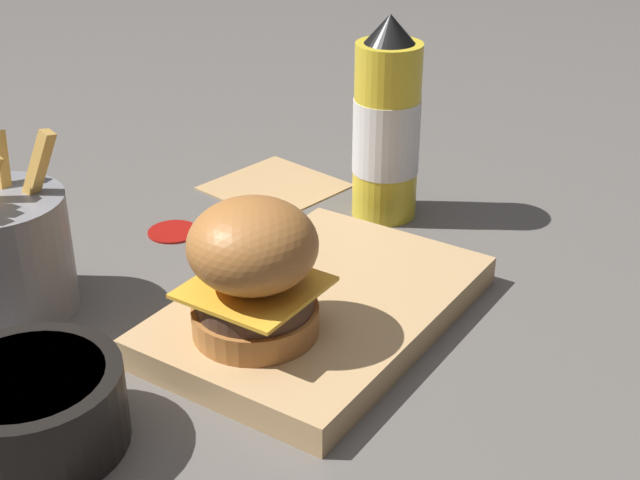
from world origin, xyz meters
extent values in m
plane|color=#5B5651|center=(0.00, 0.00, 0.00)|extent=(6.00, 6.00, 0.00)
cube|color=tan|center=(-0.02, 0.02, 0.01)|extent=(0.27, 0.18, 0.02)
cylinder|color=#AD6B33|center=(-0.09, 0.04, 0.03)|extent=(0.09, 0.09, 0.02)
cylinder|color=#4C3323|center=(-0.09, 0.04, 0.05)|extent=(0.09, 0.09, 0.02)
cube|color=gold|center=(-0.09, 0.04, 0.06)|extent=(0.09, 0.09, 0.00)
ellipsoid|color=#AD6B33|center=(-0.09, 0.04, 0.10)|extent=(0.09, 0.09, 0.07)
cylinder|color=yellow|center=(0.19, 0.08, 0.09)|extent=(0.06, 0.06, 0.17)
cylinder|color=silver|center=(0.19, 0.08, 0.08)|extent=(0.07, 0.07, 0.07)
cone|color=black|center=(0.19, 0.08, 0.19)|extent=(0.05, 0.05, 0.03)
cylinder|color=slate|center=(-0.14, 0.25, 0.05)|extent=(0.11, 0.11, 0.10)
cube|color=gold|center=(-0.11, 0.23, 0.11)|extent=(0.03, 0.04, 0.09)
cube|color=gold|center=(-0.12, 0.26, 0.10)|extent=(0.03, 0.03, 0.08)
cylinder|color=black|center=(-0.25, 0.10, 0.03)|extent=(0.12, 0.12, 0.06)
cylinder|color=beige|center=(-0.25, 0.10, 0.05)|extent=(0.10, 0.10, 0.01)
cylinder|color=#9E140F|center=(0.04, 0.23, 0.00)|extent=(0.05, 0.05, 0.00)
cube|color=tan|center=(0.18, 0.21, 0.00)|extent=(0.14, 0.14, 0.00)
camera|label=1|loc=(-0.53, -0.31, 0.39)|focal=50.00mm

